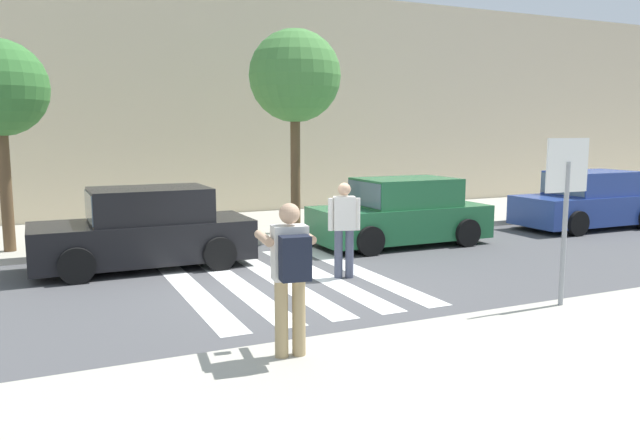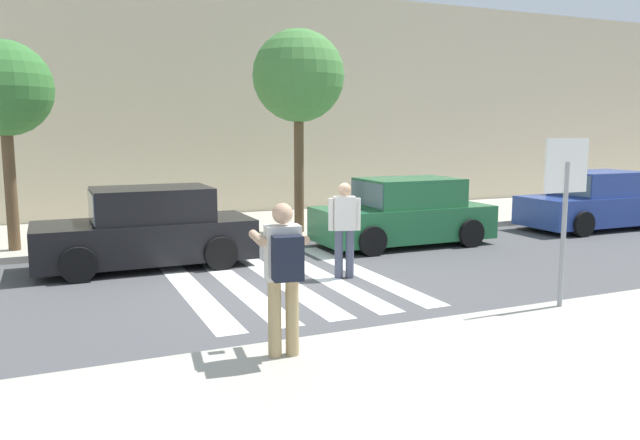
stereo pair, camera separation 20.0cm
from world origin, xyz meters
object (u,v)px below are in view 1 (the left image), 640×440
stop_sign (566,185)px  parked_car_green (401,214)px  pedestrian_crossing (344,225)px  parked_car_blue (589,201)px  parked_car_black (145,230)px  street_tree_center (295,77)px  photographer_with_backpack (290,267)px

stop_sign → parked_car_green: size_ratio=0.58×
pedestrian_crossing → parked_car_blue: 9.02m
stop_sign → pedestrian_crossing: stop_sign is taller
parked_car_black → street_tree_center: (3.97, 1.96, 3.18)m
stop_sign → street_tree_center: bearing=97.1°
pedestrian_crossing → parked_car_blue: bearing=15.5°
stop_sign → parked_car_black: stop_sign is taller
pedestrian_crossing → photographer_with_backpack: bearing=-124.6°
stop_sign → parked_car_green: stop_sign is taller
parked_car_black → parked_car_blue: same height
photographer_with_backpack → parked_car_green: 7.99m
stop_sign → parked_car_blue: (6.85, 5.71, -1.16)m
stop_sign → parked_car_blue: 9.00m
parked_car_black → street_tree_center: size_ratio=0.83×
parked_car_black → pedestrian_crossing: bearing=-37.8°
street_tree_center → parked_car_black: bearing=-153.7°
parked_car_green → street_tree_center: street_tree_center is taller
stop_sign → pedestrian_crossing: (-1.83, 3.31, -0.91)m
parked_car_black → parked_car_green: bearing=-0.0°
parked_car_blue → street_tree_center: street_tree_center is taller
stop_sign → street_tree_center: (-0.96, 7.68, 2.02)m
parked_car_blue → photographer_with_backpack: bearing=-151.7°
stop_sign → parked_car_black: bearing=130.8°
parked_car_green → parked_car_blue: same height
photographer_with_backpack → parked_car_black: photographer_with_backpack is taller
photographer_with_backpack → pedestrian_crossing: bearing=55.4°
stop_sign → photographer_with_backpack: 4.40m
parked_car_blue → pedestrian_crossing: bearing=-164.5°
pedestrian_crossing → street_tree_center: size_ratio=0.35×
street_tree_center → parked_car_blue: bearing=-14.1°
parked_car_black → parked_car_green: (5.82, -0.00, 0.00)m
pedestrian_crossing → street_tree_center: 5.33m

